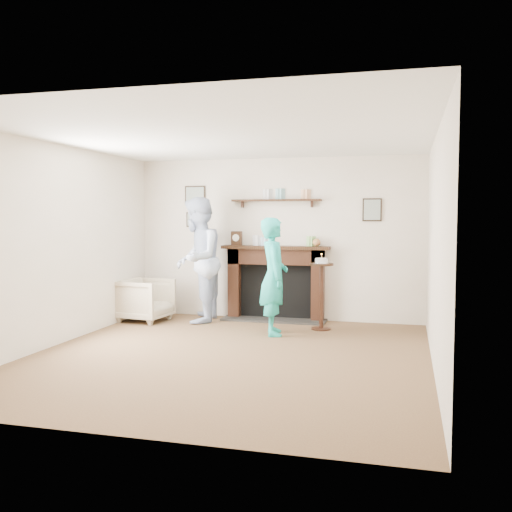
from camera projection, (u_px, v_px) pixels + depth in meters
The scene contains 6 objects.
ground at pixel (229, 356), 6.55m from camera, with size 5.00×5.00×0.00m, color brown.
room_shell at pixel (245, 215), 7.10m from camera, with size 4.54×5.02×2.52m.
armchair at pixel (146, 321), 8.74m from camera, with size 0.70×0.72×0.65m, color gray.
man at pixel (198, 322), 8.67m from camera, with size 0.92×0.72×1.89m, color silver.
woman at pixel (274, 334), 7.75m from camera, with size 0.58×0.38×1.59m, color #20AEBA.
pedestal_table at pixel (321, 283), 8.04m from camera, with size 0.34×0.34×1.08m.
Camera 1 is at (1.96, -6.16, 1.60)m, focal length 40.00 mm.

